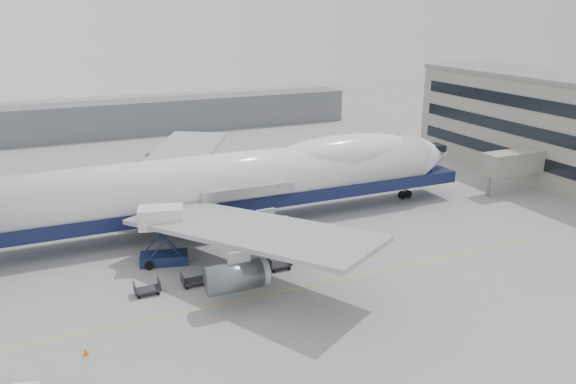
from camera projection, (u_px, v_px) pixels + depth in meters
name	position (u px, v px, depth m)	size (l,w,h in m)	color
ground	(269.00, 264.00, 57.17)	(260.00, 260.00, 0.00)	gray
apron_line	(293.00, 289.00, 51.94)	(60.00, 0.15, 0.01)	gold
hangar	(93.00, 121.00, 113.19)	(110.00, 8.00, 7.00)	slate
airliner	(235.00, 180.00, 66.13)	(67.00, 55.30, 19.98)	white
catering_truck	(162.00, 232.00, 56.32)	(5.14, 4.06, 6.04)	#182549
traffic_cone	(86.00, 351.00, 41.94)	(0.43, 0.43, 0.63)	orange
dolly_0	(147.00, 289.00, 50.88)	(2.30, 1.35, 1.30)	#2D2D30
dolly_1	(194.00, 280.00, 52.55)	(2.30, 1.35, 1.30)	#2D2D30
dolly_2	(238.00, 272.00, 54.22)	(2.30, 1.35, 1.30)	#2D2D30
dolly_3	(279.00, 264.00, 55.89)	(2.30, 1.35, 1.30)	#2D2D30
dolly_4	(318.00, 257.00, 57.56)	(2.30, 1.35, 1.30)	#2D2D30
dolly_5	(355.00, 250.00, 59.23)	(2.30, 1.35, 1.30)	#2D2D30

